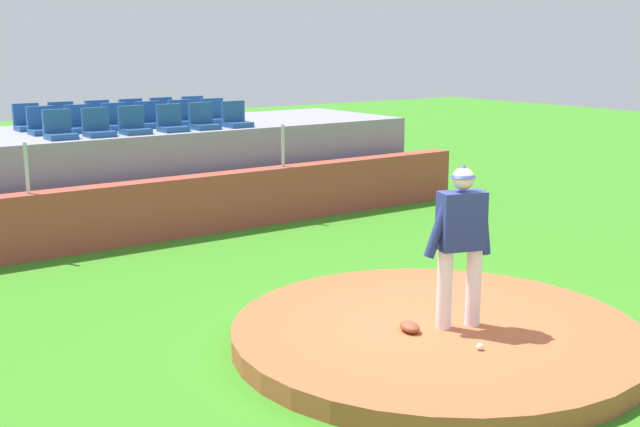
{
  "coord_description": "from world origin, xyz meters",
  "views": [
    {
      "loc": [
        -6.13,
        -6.3,
        3.38
      ],
      "look_at": [
        0.0,
        2.26,
        1.13
      ],
      "focal_mm": 45.33,
      "sensor_mm": 36.0,
      "label": 1
    }
  ],
  "objects_px": {
    "stadium_chair_2": "(134,125)",
    "stadium_chair_14": "(99,118)",
    "stadium_chair_7": "(80,124)",
    "stadium_chair_8": "(117,121)",
    "baseball": "(480,347)",
    "stadium_chair_17": "(195,113)",
    "stadium_chair_4": "(203,121)",
    "stadium_chair_1": "(98,127)",
    "stadium_chair_16": "(164,114)",
    "stadium_chair_0": "(59,130)",
    "stadium_chair_15": "(133,116)",
    "fielding_glove": "(410,327)",
    "stadium_chair_5": "(236,119)",
    "pitcher": "(461,234)",
    "stadium_chair_13": "(63,120)",
    "stadium_chair_6": "(43,126)",
    "stadium_chair_9": "(150,119)",
    "stadium_chair_10": "(182,117)",
    "stadium_chair_12": "(28,122)",
    "stadium_chair_11": "(215,115)",
    "stadium_chair_3": "(171,123)"
  },
  "relations": [
    {
      "from": "stadium_chair_2",
      "to": "stadium_chair_14",
      "type": "height_order",
      "value": "same"
    },
    {
      "from": "stadium_chair_7",
      "to": "stadium_chair_8",
      "type": "relative_size",
      "value": 1.0
    },
    {
      "from": "baseball",
      "to": "stadium_chair_17",
      "type": "distance_m",
      "value": 10.4
    },
    {
      "from": "baseball",
      "to": "stadium_chair_4",
      "type": "relative_size",
      "value": 0.15
    },
    {
      "from": "stadium_chair_1",
      "to": "stadium_chair_4",
      "type": "height_order",
      "value": "same"
    },
    {
      "from": "stadium_chair_16",
      "to": "stadium_chair_0",
      "type": "bearing_deg",
      "value": 32.52
    },
    {
      "from": "stadium_chair_8",
      "to": "stadium_chair_15",
      "type": "xyz_separation_m",
      "value": [
        0.69,
        0.86,
        0.0
      ]
    },
    {
      "from": "fielding_glove",
      "to": "stadium_chair_5",
      "type": "height_order",
      "value": "stadium_chair_5"
    },
    {
      "from": "stadium_chair_2",
      "to": "stadium_chair_15",
      "type": "relative_size",
      "value": 1.0
    },
    {
      "from": "pitcher",
      "to": "stadium_chair_15",
      "type": "height_order",
      "value": "stadium_chair_15"
    },
    {
      "from": "stadium_chair_16",
      "to": "stadium_chair_13",
      "type": "bearing_deg",
      "value": 0.46
    },
    {
      "from": "stadium_chair_6",
      "to": "stadium_chair_7",
      "type": "relative_size",
      "value": 1.0
    },
    {
      "from": "stadium_chair_0",
      "to": "stadium_chair_9",
      "type": "distance_m",
      "value": 2.22
    },
    {
      "from": "stadium_chair_10",
      "to": "stadium_chair_15",
      "type": "relative_size",
      "value": 1.0
    },
    {
      "from": "pitcher",
      "to": "stadium_chair_1",
      "type": "bearing_deg",
      "value": 117.26
    },
    {
      "from": "stadium_chair_6",
      "to": "stadium_chair_5",
      "type": "bearing_deg",
      "value": 165.61
    },
    {
      "from": "baseball",
      "to": "stadium_chair_8",
      "type": "bearing_deg",
      "value": 91.12
    },
    {
      "from": "stadium_chair_6",
      "to": "stadium_chair_14",
      "type": "distance_m",
      "value": 1.62
    },
    {
      "from": "stadium_chair_7",
      "to": "stadium_chair_12",
      "type": "height_order",
      "value": "same"
    },
    {
      "from": "stadium_chair_7",
      "to": "stadium_chair_12",
      "type": "bearing_deg",
      "value": -51.86
    },
    {
      "from": "stadium_chair_2",
      "to": "stadium_chair_13",
      "type": "bearing_deg",
      "value": -67.77
    },
    {
      "from": "stadium_chair_4",
      "to": "stadium_chair_13",
      "type": "xyz_separation_m",
      "value": [
        -2.12,
        1.74,
        0.0
      ]
    },
    {
      "from": "stadium_chair_4",
      "to": "stadium_chair_10",
      "type": "distance_m",
      "value": 0.89
    },
    {
      "from": "stadium_chair_1",
      "to": "stadium_chair_7",
      "type": "height_order",
      "value": "same"
    },
    {
      "from": "stadium_chair_11",
      "to": "stadium_chair_14",
      "type": "height_order",
      "value": "same"
    },
    {
      "from": "pitcher",
      "to": "stadium_chair_0",
      "type": "xyz_separation_m",
      "value": [
        -1.89,
        7.72,
        0.59
      ]
    },
    {
      "from": "pitcher",
      "to": "stadium_chair_3",
      "type": "distance_m",
      "value": 7.75
    },
    {
      "from": "stadium_chair_2",
      "to": "stadium_chair_7",
      "type": "bearing_deg",
      "value": -50.74
    },
    {
      "from": "stadium_chair_5",
      "to": "stadium_chair_13",
      "type": "bearing_deg",
      "value": -31.79
    },
    {
      "from": "baseball",
      "to": "stadium_chair_12",
      "type": "height_order",
      "value": "stadium_chair_12"
    },
    {
      "from": "stadium_chair_12",
      "to": "stadium_chair_13",
      "type": "distance_m",
      "value": 0.67
    },
    {
      "from": "stadium_chair_1",
      "to": "stadium_chair_4",
      "type": "distance_m",
      "value": 2.08
    },
    {
      "from": "stadium_chair_13",
      "to": "stadium_chair_8",
      "type": "bearing_deg",
      "value": 130.53
    },
    {
      "from": "pitcher",
      "to": "stadium_chair_5",
      "type": "distance_m",
      "value": 7.89
    },
    {
      "from": "stadium_chair_16",
      "to": "stadium_chair_5",
      "type": "bearing_deg",
      "value": 112.06
    },
    {
      "from": "stadium_chair_17",
      "to": "stadium_chair_2",
      "type": "bearing_deg",
      "value": 39.21
    },
    {
      "from": "stadium_chair_9",
      "to": "stadium_chair_1",
      "type": "bearing_deg",
      "value": 32.32
    },
    {
      "from": "stadium_chair_1",
      "to": "stadium_chair_11",
      "type": "xyz_separation_m",
      "value": [
        2.8,
        0.89,
        0.0
      ]
    },
    {
      "from": "stadium_chair_5",
      "to": "stadium_chair_9",
      "type": "distance_m",
      "value": 1.66
    },
    {
      "from": "stadium_chair_0",
      "to": "stadium_chair_13",
      "type": "height_order",
      "value": "same"
    },
    {
      "from": "stadium_chair_7",
      "to": "stadium_chair_8",
      "type": "xyz_separation_m",
      "value": [
        0.72,
        0.02,
        0.0
      ]
    },
    {
      "from": "stadium_chair_4",
      "to": "stadium_chair_8",
      "type": "bearing_deg",
      "value": -32.32
    },
    {
      "from": "stadium_chair_1",
      "to": "stadium_chair_5",
      "type": "xyz_separation_m",
      "value": [
        2.79,
        -0.01,
        0.0
      ]
    },
    {
      "from": "stadium_chair_4",
      "to": "stadium_chair_5",
      "type": "bearing_deg",
      "value": 178.76
    },
    {
      "from": "stadium_chair_13",
      "to": "stadium_chair_17",
      "type": "relative_size",
      "value": 1.0
    },
    {
      "from": "baseball",
      "to": "stadium_chair_16",
      "type": "relative_size",
      "value": 0.15
    },
    {
      "from": "stadium_chair_0",
      "to": "stadium_chair_11",
      "type": "distance_m",
      "value": 3.59
    },
    {
      "from": "stadium_chair_2",
      "to": "stadium_chair_5",
      "type": "distance_m",
      "value": 2.12
    },
    {
      "from": "stadium_chair_0",
      "to": "stadium_chair_12",
      "type": "bearing_deg",
      "value": -89.0
    },
    {
      "from": "stadium_chair_9",
      "to": "pitcher",
      "type": "bearing_deg",
      "value": 88.91
    }
  ]
}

